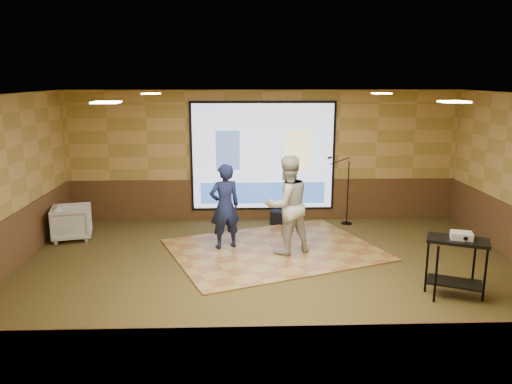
{
  "coord_description": "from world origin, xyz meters",
  "views": [
    {
      "loc": [
        -0.55,
        -7.86,
        3.28
      ],
      "look_at": [
        -0.25,
        0.7,
        1.3
      ],
      "focal_mm": 35.0,
      "sensor_mm": 36.0,
      "label": 1
    }
  ],
  "objects_px": {
    "av_table": "(457,257)",
    "duffel_bag": "(282,217)",
    "player_right": "(287,205)",
    "projector_screen": "(263,158)",
    "dance_floor": "(274,250)",
    "banquet_chair": "(72,223)",
    "projector": "(461,236)",
    "mic_stand": "(345,203)",
    "player_left": "(225,206)"
  },
  "relations": [
    {
      "from": "banquet_chair",
      "to": "dance_floor",
      "type": "bearing_deg",
      "value": -115.03
    },
    {
      "from": "projector_screen",
      "to": "player_right",
      "type": "distance_m",
      "value": 2.42
    },
    {
      "from": "dance_floor",
      "to": "player_left",
      "type": "bearing_deg",
      "value": 171.64
    },
    {
      "from": "duffel_bag",
      "to": "player_right",
      "type": "bearing_deg",
      "value": -92.71
    },
    {
      "from": "player_right",
      "to": "mic_stand",
      "type": "distance_m",
      "value": 2.49
    },
    {
      "from": "projector",
      "to": "duffel_bag",
      "type": "relative_size",
      "value": 0.63
    },
    {
      "from": "banquet_chair",
      "to": "player_left",
      "type": "bearing_deg",
      "value": -116.02
    },
    {
      "from": "projector_screen",
      "to": "av_table",
      "type": "bearing_deg",
      "value": -57.91
    },
    {
      "from": "dance_floor",
      "to": "av_table",
      "type": "bearing_deg",
      "value": -39.94
    },
    {
      "from": "av_table",
      "to": "duffel_bag",
      "type": "relative_size",
      "value": 1.88
    },
    {
      "from": "duffel_bag",
      "to": "dance_floor",
      "type": "bearing_deg",
      "value": -99.88
    },
    {
      "from": "projector",
      "to": "player_right",
      "type": "bearing_deg",
      "value": 158.32
    },
    {
      "from": "projector_screen",
      "to": "projector",
      "type": "bearing_deg",
      "value": -57.44
    },
    {
      "from": "banquet_chair",
      "to": "duffel_bag",
      "type": "bearing_deg",
      "value": -91.58
    },
    {
      "from": "projector_screen",
      "to": "banquet_chair",
      "type": "bearing_deg",
      "value": -161.93
    },
    {
      "from": "banquet_chair",
      "to": "projector",
      "type": "bearing_deg",
      "value": -127.38
    },
    {
      "from": "projector_screen",
      "to": "mic_stand",
      "type": "xyz_separation_m",
      "value": [
        1.85,
        -0.42,
        -0.98
      ]
    },
    {
      "from": "duffel_bag",
      "to": "player_left",
      "type": "bearing_deg",
      "value": -127.62
    },
    {
      "from": "dance_floor",
      "to": "mic_stand",
      "type": "height_order",
      "value": "mic_stand"
    },
    {
      "from": "mic_stand",
      "to": "duffel_bag",
      "type": "distance_m",
      "value": 1.46
    },
    {
      "from": "av_table",
      "to": "mic_stand",
      "type": "height_order",
      "value": "mic_stand"
    },
    {
      "from": "projector_screen",
      "to": "banquet_chair",
      "type": "xyz_separation_m",
      "value": [
        -4.0,
        -1.31,
        -1.12
      ]
    },
    {
      "from": "player_right",
      "to": "duffel_bag",
      "type": "height_order",
      "value": "player_right"
    },
    {
      "from": "av_table",
      "to": "projector",
      "type": "bearing_deg",
      "value": 7.8
    },
    {
      "from": "dance_floor",
      "to": "banquet_chair",
      "type": "relative_size",
      "value": 4.9
    },
    {
      "from": "av_table",
      "to": "banquet_chair",
      "type": "xyz_separation_m",
      "value": [
        -6.71,
        3.02,
        -0.29
      ]
    },
    {
      "from": "dance_floor",
      "to": "player_right",
      "type": "distance_m",
      "value": 0.99
    },
    {
      "from": "player_left",
      "to": "projector",
      "type": "xyz_separation_m",
      "value": [
        3.59,
        -2.3,
        0.12
      ]
    },
    {
      "from": "av_table",
      "to": "duffel_bag",
      "type": "distance_m",
      "value": 4.58
    },
    {
      "from": "player_left",
      "to": "banquet_chair",
      "type": "xyz_separation_m",
      "value": [
        -3.17,
        0.71,
        -0.5
      ]
    },
    {
      "from": "player_right",
      "to": "banquet_chair",
      "type": "distance_m",
      "value": 4.5
    },
    {
      "from": "av_table",
      "to": "banquet_chair",
      "type": "distance_m",
      "value": 7.37
    },
    {
      "from": "projector",
      "to": "mic_stand",
      "type": "xyz_separation_m",
      "value": [
        -0.91,
        3.9,
        -0.48
      ]
    },
    {
      "from": "projector_screen",
      "to": "duffel_bag",
      "type": "distance_m",
      "value": 1.44
    },
    {
      "from": "projector_screen",
      "to": "dance_floor",
      "type": "height_order",
      "value": "projector_screen"
    },
    {
      "from": "projector_screen",
      "to": "projector",
      "type": "height_order",
      "value": "projector_screen"
    },
    {
      "from": "av_table",
      "to": "dance_floor",
      "type": "bearing_deg",
      "value": 140.06
    },
    {
      "from": "player_left",
      "to": "av_table",
      "type": "distance_m",
      "value": 4.23
    },
    {
      "from": "player_left",
      "to": "projector",
      "type": "distance_m",
      "value": 4.26
    },
    {
      "from": "dance_floor",
      "to": "mic_stand",
      "type": "relative_size",
      "value": 2.41
    },
    {
      "from": "projector_screen",
      "to": "av_table",
      "type": "height_order",
      "value": "projector_screen"
    },
    {
      "from": "projector_screen",
      "to": "player_left",
      "type": "distance_m",
      "value": 2.27
    },
    {
      "from": "dance_floor",
      "to": "banquet_chair",
      "type": "distance_m",
      "value": 4.22
    },
    {
      "from": "player_right",
      "to": "mic_stand",
      "type": "xyz_separation_m",
      "value": [
        1.51,
        1.93,
        -0.46
      ]
    },
    {
      "from": "av_table",
      "to": "mic_stand",
      "type": "bearing_deg",
      "value": 102.47
    },
    {
      "from": "projector",
      "to": "mic_stand",
      "type": "distance_m",
      "value": 4.04
    },
    {
      "from": "player_left",
      "to": "player_right",
      "type": "height_order",
      "value": "player_right"
    },
    {
      "from": "dance_floor",
      "to": "player_right",
      "type": "xyz_separation_m",
      "value": [
        0.22,
        -0.18,
        0.94
      ]
    },
    {
      "from": "mic_stand",
      "to": "banquet_chair",
      "type": "xyz_separation_m",
      "value": [
        -5.85,
        -0.89,
        -0.14
      ]
    },
    {
      "from": "projector",
      "to": "duffel_bag",
      "type": "height_order",
      "value": "projector"
    }
  ]
}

